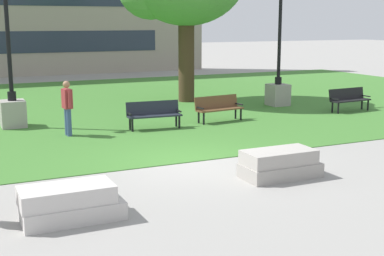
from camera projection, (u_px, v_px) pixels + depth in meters
ground_plane at (190, 163)px, 13.55m from camera, size 140.00×140.00×0.00m
grass_lawn at (91, 106)px, 22.44m from camera, size 40.00×20.00×0.02m
concrete_block_center at (70, 203)px, 9.59m from camera, size 1.82×0.90×0.64m
concrete_block_left at (280, 164)px, 12.23m from camera, size 1.80×0.90×0.64m
park_bench_near_left at (218, 107)px, 18.95m from camera, size 1.85×0.75×0.90m
park_bench_near_right at (154, 113)px, 17.66m from camera, size 1.84×0.67×0.90m
park_bench_far_left at (349, 98)px, 21.09m from camera, size 1.83×0.66×0.90m
lamp_post_left at (12, 96)px, 17.82m from camera, size 1.32×0.80×5.14m
lamp_post_center at (278, 81)px, 22.45m from camera, size 1.32×0.80×5.15m
person_bystander_near_lawn at (67, 105)px, 16.48m from camera, size 0.28×0.63×1.71m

